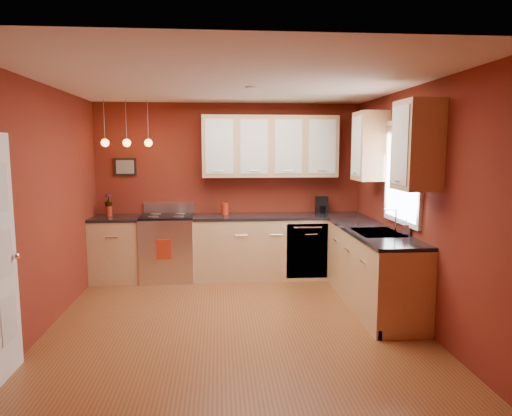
{
  "coord_description": "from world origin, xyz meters",
  "views": [
    {
      "loc": [
        -0.16,
        -4.86,
        1.91
      ],
      "look_at": [
        0.32,
        1.0,
        1.15
      ],
      "focal_mm": 32.0,
      "sensor_mm": 36.0,
      "label": 1
    }
  ],
  "objects": [
    {
      "name": "red_canister",
      "position": [
        -0.07,
        1.89,
        1.03
      ],
      "size": [
        0.11,
        0.11,
        0.17
      ],
      "color": "#9D2510",
      "rests_on": "counter_back_right"
    },
    {
      "name": "counter_right",
      "position": [
        1.7,
        0.45,
        0.92
      ],
      "size": [
        0.62,
        2.1,
        0.04
      ],
      "primitive_type": "cube",
      "color": "black",
      "rests_on": "base_cabinets_right"
    },
    {
      "name": "flowers",
      "position": [
        -1.77,
        1.89,
        1.17
      ],
      "size": [
        0.13,
        0.13,
        0.2
      ],
      "primitive_type": "imported",
      "rotation": [
        0.0,
        0.0,
        -0.16
      ],
      "color": "#9D2510",
      "rests_on": "red_vase"
    },
    {
      "name": "counter_back_right",
      "position": [
        0.73,
        1.8,
        0.92
      ],
      "size": [
        2.54,
        0.62,
        0.04
      ],
      "primitive_type": "cube",
      "color": "black",
      "rests_on": "base_cabinets_back_right"
    },
    {
      "name": "upper_cabinets_right",
      "position": [
        1.82,
        0.32,
        1.95
      ],
      "size": [
        0.35,
        1.95,
        0.9
      ],
      "primitive_type": "cube",
      "color": "tan",
      "rests_on": "wall_right"
    },
    {
      "name": "sink",
      "position": [
        1.7,
        0.3,
        0.92
      ],
      "size": [
        0.5,
        0.7,
        0.33
      ],
      "color": "#95959A",
      "rests_on": "counter_right"
    },
    {
      "name": "counter_back_left",
      "position": [
        -1.65,
        1.8,
        0.92
      ],
      "size": [
        0.7,
        0.62,
        0.04
      ],
      "primitive_type": "cube",
      "color": "black",
      "rests_on": "base_cabinets_back_left"
    },
    {
      "name": "gas_range",
      "position": [
        -0.92,
        1.8,
        0.48
      ],
      "size": [
        0.76,
        0.64,
        1.11
      ],
      "color": "silver",
      "rests_on": "floor"
    },
    {
      "name": "pendant_lights",
      "position": [
        -1.45,
        1.75,
        2.01
      ],
      "size": [
        0.71,
        0.11,
        0.66
      ],
      "color": "#95959A",
      "rests_on": "ceiling"
    },
    {
      "name": "ceiling",
      "position": [
        0.0,
        0.0,
        2.6
      ],
      "size": [
        4.0,
        4.2,
        0.02
      ],
      "primitive_type": "cube",
      "color": "white",
      "rests_on": "wall_back"
    },
    {
      "name": "soap_pump",
      "position": [
        1.95,
        0.07,
        1.04
      ],
      "size": [
        0.11,
        0.11,
        0.19
      ],
      "primitive_type": "imported",
      "rotation": [
        0.0,
        0.0,
        -0.31
      ],
      "color": "white",
      "rests_on": "counter_right"
    },
    {
      "name": "upper_cabinets_back",
      "position": [
        0.6,
        1.93,
        1.95
      ],
      "size": [
        2.0,
        0.35,
        0.9
      ],
      "primitive_type": "cube",
      "color": "tan",
      "rests_on": "wall_back"
    },
    {
      "name": "wall_left",
      "position": [
        -2.0,
        0.0,
        1.3
      ],
      "size": [
        0.02,
        4.2,
        2.6
      ],
      "primitive_type": "cube",
      "color": "maroon",
      "rests_on": "floor"
    },
    {
      "name": "dish_towel",
      "position": [
        -0.94,
        1.47,
        0.52
      ],
      "size": [
        0.21,
        0.01,
        0.28
      ],
      "primitive_type": "cube",
      "color": "#9D2510",
      "rests_on": "gas_range"
    },
    {
      "name": "base_cabinets_back_right",
      "position": [
        0.73,
        1.8,
        0.45
      ],
      "size": [
        2.54,
        0.6,
        0.9
      ],
      "primitive_type": "cube",
      "color": "tan",
      "rests_on": "floor"
    },
    {
      "name": "wall_front",
      "position": [
        0.0,
        -2.1,
        1.3
      ],
      "size": [
        4.0,
        0.02,
        2.6
      ],
      "primitive_type": "cube",
      "color": "maroon",
      "rests_on": "floor"
    },
    {
      "name": "coffee_maker",
      "position": [
        1.4,
        1.93,
        1.06
      ],
      "size": [
        0.19,
        0.19,
        0.26
      ],
      "rotation": [
        0.0,
        0.0,
        -0.1
      ],
      "color": "black",
      "rests_on": "counter_back_right"
    },
    {
      "name": "window",
      "position": [
        1.97,
        0.3,
        1.69
      ],
      "size": [
        0.06,
        1.02,
        1.22
      ],
      "color": "white",
      "rests_on": "wall_right"
    },
    {
      "name": "base_cabinets_back_left",
      "position": [
        -1.65,
        1.8,
        0.45
      ],
      "size": [
        0.7,
        0.6,
        0.9
      ],
      "primitive_type": "cube",
      "color": "tan",
      "rests_on": "floor"
    },
    {
      "name": "wall_right",
      "position": [
        2.0,
        0.0,
        1.3
      ],
      "size": [
        0.02,
        4.2,
        2.6
      ],
      "primitive_type": "cube",
      "color": "maroon",
      "rests_on": "floor"
    },
    {
      "name": "floor",
      "position": [
        0.0,
        0.0,
        0.0
      ],
      "size": [
        4.2,
        4.2,
        0.0
      ],
      "primitive_type": "plane",
      "color": "brown",
      "rests_on": "ground"
    },
    {
      "name": "wall_picture",
      "position": [
        -1.55,
        2.08,
        1.65
      ],
      "size": [
        0.32,
        0.03,
        0.26
      ],
      "primitive_type": "cube",
      "color": "black",
      "rests_on": "wall_back"
    },
    {
      "name": "base_cabinets_right",
      "position": [
        1.7,
        0.45,
        0.45
      ],
      "size": [
        0.6,
        2.1,
        0.9
      ],
      "primitive_type": "cube",
      "color": "tan",
      "rests_on": "floor"
    },
    {
      "name": "wall_back",
      "position": [
        0.0,
        2.1,
        1.3
      ],
      "size": [
        4.0,
        0.02,
        2.6
      ],
      "primitive_type": "cube",
      "color": "maroon",
      "rests_on": "floor"
    },
    {
      "name": "dishwasher_front",
      "position": [
        1.1,
        1.51,
        0.45
      ],
      "size": [
        0.6,
        0.02,
        0.8
      ],
      "primitive_type": "cube",
      "color": "silver",
      "rests_on": "base_cabinets_back_right"
    },
    {
      "name": "red_vase",
      "position": [
        -1.77,
        1.89,
        1.01
      ],
      "size": [
        0.09,
        0.09,
        0.15
      ],
      "primitive_type": "cylinder",
      "color": "#9D2510",
      "rests_on": "counter_back_left"
    }
  ]
}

